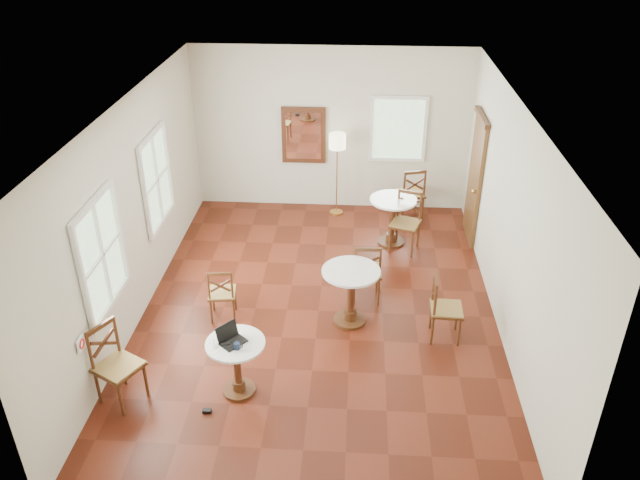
# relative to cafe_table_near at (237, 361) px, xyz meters

# --- Properties ---
(ground) EXTENTS (7.00, 7.00, 0.00)m
(ground) POSITION_rel_cafe_table_near_xyz_m (0.85, 1.70, -0.46)
(ground) COLOR #521B0E
(ground) RESTS_ON ground
(room_shell) EXTENTS (5.02, 7.02, 3.01)m
(room_shell) POSITION_rel_cafe_table_near_xyz_m (0.79, 1.98, 1.43)
(room_shell) COLOR beige
(room_shell) RESTS_ON ground
(cafe_table_near) EXTENTS (0.70, 0.70, 0.74)m
(cafe_table_near) POSITION_rel_cafe_table_near_xyz_m (0.00, 0.00, 0.00)
(cafe_table_near) COLOR #4B2812
(cafe_table_near) RESTS_ON ground
(cafe_table_mid) EXTENTS (0.79, 0.79, 0.84)m
(cafe_table_mid) POSITION_rel_cafe_table_near_xyz_m (1.30, 1.49, 0.06)
(cafe_table_mid) COLOR #4B2812
(cafe_table_mid) RESTS_ON ground
(cafe_table_back) EXTENTS (0.78, 0.78, 0.83)m
(cafe_table_back) POSITION_rel_cafe_table_near_xyz_m (1.96, 3.77, 0.06)
(cafe_table_back) COLOR #4B2812
(cafe_table_back) RESTS_ON ground
(chair_near_a) EXTENTS (0.43, 0.43, 0.83)m
(chair_near_a) POSITION_rel_cafe_table_near_xyz_m (-0.47, 1.46, -0.04)
(chair_near_a) COLOR #4B2812
(chair_near_a) RESTS_ON ground
(chair_near_b) EXTENTS (0.64, 0.64, 1.02)m
(chair_near_b) POSITION_rel_cafe_table_near_xyz_m (-1.35, -0.21, 0.05)
(chair_near_b) COLOR #4B2812
(chair_near_b) RESTS_ON ground
(chair_mid_a) EXTENTS (0.46, 0.46, 0.95)m
(chair_mid_a) POSITION_rel_cafe_table_near_xyz_m (1.52, 2.07, 0.02)
(chair_mid_a) COLOR #4B2812
(chair_mid_a) RESTS_ON ground
(chair_mid_b) EXTENTS (0.44, 0.44, 0.93)m
(chair_mid_b) POSITION_rel_cafe_table_near_xyz_m (2.55, 1.22, 0.01)
(chair_mid_b) COLOR #4B2812
(chair_mid_b) RESTS_ON ground
(chair_back_a) EXTENTS (0.57, 0.57, 1.00)m
(chair_back_a) POSITION_rel_cafe_table_near_xyz_m (2.32, 4.73, 0.04)
(chair_back_a) COLOR #4B2812
(chair_back_a) RESTS_ON ground
(chair_back_b) EXTENTS (0.59, 0.59, 1.00)m
(chair_back_b) POSITION_rel_cafe_table_near_xyz_m (2.17, 3.59, 0.04)
(chair_back_b) COLOR #4B2812
(chair_back_b) RESTS_ON ground
(floor_lamp) EXTENTS (0.30, 0.30, 1.55)m
(floor_lamp) POSITION_rel_cafe_table_near_xyz_m (0.98, 4.85, 0.86)
(floor_lamp) COLOR #BF8C3F
(floor_lamp) RESTS_ON ground
(laptop) EXTENTS (0.37, 0.37, 0.21)m
(laptop) POSITION_rel_cafe_table_near_xyz_m (-0.06, 0.02, 0.33)
(laptop) COLOR black
(laptop) RESTS_ON cafe_table_near
(mouse) EXTENTS (0.12, 0.08, 0.04)m
(mouse) POSITION_rel_cafe_table_near_xyz_m (-0.10, -0.05, 0.30)
(mouse) COLOR black
(mouse) RESTS_ON cafe_table_near
(navy_mug) EXTENTS (0.10, 0.07, 0.08)m
(navy_mug) POSITION_rel_cafe_table_near_xyz_m (0.05, -0.11, 0.32)
(navy_mug) COLOR #101C37
(navy_mug) RESTS_ON cafe_table_near
(water_glass) EXTENTS (0.06, 0.06, 0.10)m
(water_glass) POSITION_rel_cafe_table_near_xyz_m (-0.20, -0.09, 0.33)
(water_glass) COLOR white
(water_glass) RESTS_ON cafe_table_near
(power_adapter) EXTENTS (0.10, 0.06, 0.04)m
(power_adapter) POSITION_rel_cafe_table_near_xyz_m (-0.31, -0.38, -0.44)
(power_adapter) COLOR black
(power_adapter) RESTS_ON ground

